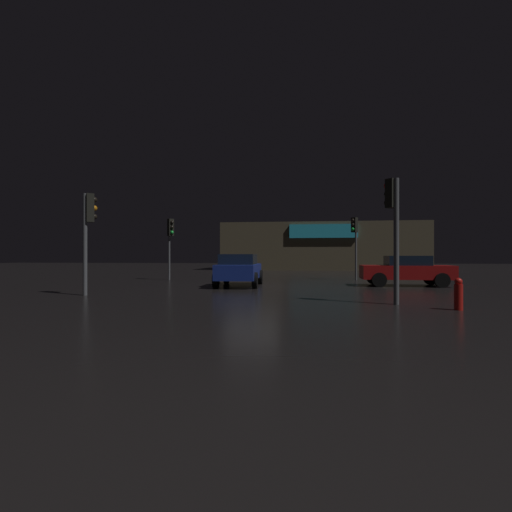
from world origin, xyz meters
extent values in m
plane|color=black|center=(0.00, 0.00, 0.00)|extent=(120.00, 120.00, 0.00)
cube|color=brown|center=(4.07, 24.49, 2.41)|extent=(20.54, 7.53, 4.83)
cube|color=#33CCF2|center=(4.07, 20.58, 3.86)|extent=(6.55, 0.24, 1.33)
cylinder|color=#595B60|center=(5.20, -5.99, 1.86)|extent=(0.16, 0.16, 3.72)
cube|color=black|center=(5.09, -5.88, 3.29)|extent=(0.41, 0.41, 0.86)
sphere|color=red|center=(4.99, -5.75, 3.55)|extent=(0.20, 0.20, 0.20)
sphere|color=black|center=(4.99, -5.75, 3.29)|extent=(0.20, 0.20, 0.20)
sphere|color=black|center=(4.99, -5.75, 3.03)|extent=(0.20, 0.20, 0.20)
cylinder|color=#595B60|center=(-5.41, -4.70, 1.85)|extent=(0.15, 0.15, 3.70)
cube|color=black|center=(-5.29, -4.59, 3.18)|extent=(0.41, 0.41, 1.04)
sphere|color=black|center=(-5.17, -4.49, 3.50)|extent=(0.20, 0.20, 0.20)
sphere|color=orange|center=(-5.17, -4.49, 3.18)|extent=(0.20, 0.20, 0.20)
sphere|color=black|center=(-5.17, -4.49, 2.87)|extent=(0.20, 0.20, 0.20)
cylinder|color=#595B60|center=(-5.65, 4.65, 1.83)|extent=(0.12, 0.12, 3.65)
cube|color=black|center=(-5.53, 4.55, 3.14)|extent=(0.40, 0.41, 1.02)
sphere|color=black|center=(-5.40, 4.45, 3.45)|extent=(0.20, 0.20, 0.20)
sphere|color=black|center=(-5.40, 4.45, 3.14)|extent=(0.20, 0.20, 0.20)
sphere|color=#19D13F|center=(-5.40, 4.45, 2.84)|extent=(0.20, 0.20, 0.20)
cylinder|color=#595B60|center=(5.45, 5.98, 1.86)|extent=(0.12, 0.12, 3.72)
cube|color=black|center=(5.34, 5.87, 3.28)|extent=(0.41, 0.41, 0.88)
sphere|color=black|center=(5.23, 5.75, 3.54)|extent=(0.20, 0.20, 0.20)
sphere|color=black|center=(5.23, 5.75, 3.28)|extent=(0.20, 0.20, 0.20)
sphere|color=#19D13F|center=(5.23, 5.75, 3.01)|extent=(0.20, 0.20, 0.20)
cube|color=navy|center=(-0.63, 0.49, 0.70)|extent=(1.91, 4.35, 0.68)
cube|color=black|center=(-0.62, 0.15, 1.27)|extent=(1.65, 2.24, 0.48)
cylinder|color=black|center=(-1.56, 1.87, 0.36)|extent=(0.25, 0.72, 0.71)
cylinder|color=black|center=(0.18, 1.94, 0.36)|extent=(0.25, 0.72, 0.71)
cylinder|color=black|center=(-1.44, -0.96, 0.36)|extent=(0.25, 0.72, 0.71)
cylinder|color=black|center=(0.30, -0.89, 0.36)|extent=(0.25, 0.72, 0.71)
cube|color=#A51414|center=(7.24, 1.51, 0.66)|extent=(4.16, 1.76, 0.65)
cube|color=black|center=(7.30, 1.51, 1.21)|extent=(1.94, 1.57, 0.46)
cylinder|color=black|center=(5.87, 0.66, 0.33)|extent=(0.67, 0.23, 0.67)
cylinder|color=black|center=(5.88, 2.38, 0.33)|extent=(0.67, 0.23, 0.67)
cylinder|color=black|center=(8.61, 0.63, 0.33)|extent=(0.67, 0.23, 0.67)
cylinder|color=black|center=(8.62, 2.36, 0.33)|extent=(0.67, 0.23, 0.67)
cylinder|color=red|center=(6.55, -7.03, 0.34)|extent=(0.22, 0.22, 0.69)
sphere|color=red|center=(6.55, -7.03, 0.75)|extent=(0.20, 0.20, 0.20)
camera|label=1|loc=(2.63, -17.99, 1.42)|focal=27.56mm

